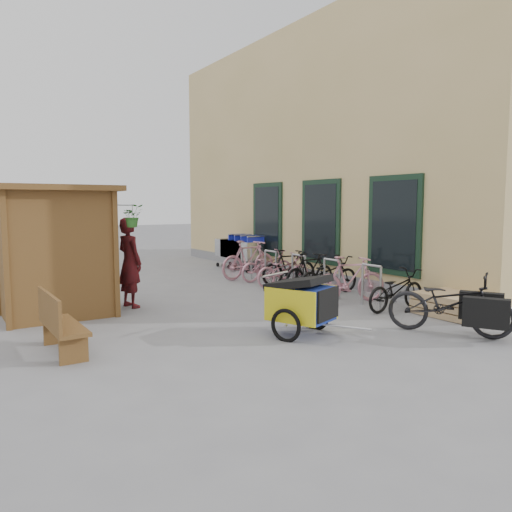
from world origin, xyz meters
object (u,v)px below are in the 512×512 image
bench (59,323)px  child_trailer (302,301)px  kiosk (51,233)px  bike_1 (350,279)px  bike_7 (249,260)px  bike_0 (396,290)px  bike_5 (289,267)px  shopping_carts (238,249)px  bike_2 (328,275)px  pallet_stack (453,304)px  bike_3 (310,272)px  bike_6 (267,266)px  bike_4 (283,270)px  person_kiosk (130,263)px  cargo_bike (452,304)px

bench → child_trailer: (3.44, -1.02, 0.10)m
kiosk → bike_1: kiosk is taller
bench → bike_7: 7.38m
bike_0 → bike_5: size_ratio=1.00×
shopping_carts → bike_2: (-0.52, -4.92, -0.21)m
pallet_stack → bike_3: bearing=99.7°
bench → child_trailer: 3.59m
bike_3 → bike_6: bike_3 is taller
bike_1 → bike_2: bike_1 is taller
kiosk → bike_3: (5.68, -0.38, -1.09)m
bike_4 → bike_1: bearing=178.3°
pallet_stack → bench: (-6.67, 1.44, 0.23)m
shopping_carts → kiosk: bearing=-147.7°
bike_5 → bike_6: size_ratio=0.97×
bench → person_kiosk: (1.87, 2.56, 0.46)m
bike_0 → bike_3: size_ratio=1.00×
kiosk → bike_7: size_ratio=1.39×
bike_0 → bike_1: (-0.22, 1.06, 0.09)m
bike_2 → bike_5: 1.54m
bike_4 → cargo_bike: bearing=174.1°
person_kiosk → child_trailer: bearing=-170.3°
bike_0 → kiosk: bearing=60.0°
kiosk → pallet_stack: 7.50m
bike_4 → bike_3: bearing=-171.9°
person_kiosk → bike_0: 5.29m
cargo_bike → bike_2: size_ratio=1.18×
shopping_carts → bike_1: size_ratio=1.28×
pallet_stack → cargo_bike: 1.49m
bike_7 → child_trailer: bearing=150.4°
bench → cargo_bike: 5.92m
bike_4 → bike_7: (-0.07, 1.54, 0.12)m
child_trailer → kiosk: bearing=109.6°
bike_5 → bike_7: (-0.31, 1.46, 0.08)m
cargo_bike → bike_0: cargo_bike is taller
shopping_carts → bike_7: 2.09m
kiosk → shopping_carts: kiosk is taller
kiosk → bike_5: size_ratio=1.62×
child_trailer → bike_2: child_trailer is taller
bike_0 → bike_7: 5.04m
pallet_stack → bike_2: bearing=100.1°
child_trailer → bike_1: (2.46, 1.52, -0.05)m
kiosk → cargo_bike: kiosk is taller
pallet_stack → bike_1: size_ratio=0.73×
kiosk → bike_0: (5.73, -2.99, -1.15)m
shopping_carts → bike_4: 3.54m
bench → bike_2: 6.33m
bench → bike_4: 6.62m
shopping_carts → bike_5: bearing=-98.4°
bench → bike_1: size_ratio=0.83×
kiosk → child_trailer: kiosk is taller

